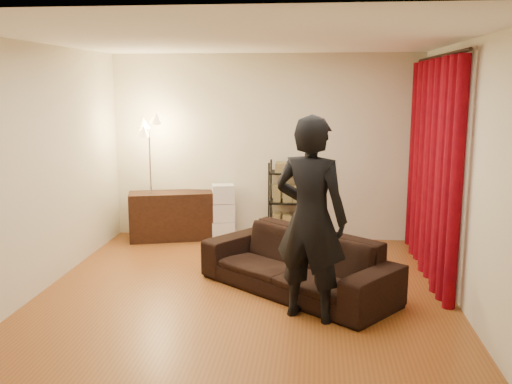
# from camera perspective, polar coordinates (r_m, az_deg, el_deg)

# --- Properties ---
(floor) EXTENTS (5.00, 5.00, 0.00)m
(floor) POSITION_cam_1_polar(r_m,az_deg,el_deg) (6.26, -1.22, -10.44)
(floor) COLOR brown
(floor) RESTS_ON ground
(ceiling) EXTENTS (5.00, 5.00, 0.00)m
(ceiling) POSITION_cam_1_polar(r_m,az_deg,el_deg) (5.86, -1.33, 15.03)
(ceiling) COLOR white
(ceiling) RESTS_ON ground
(wall_back) EXTENTS (5.00, 0.00, 5.00)m
(wall_back) POSITION_cam_1_polar(r_m,az_deg,el_deg) (8.37, 0.91, 4.48)
(wall_back) COLOR beige
(wall_back) RESTS_ON ground
(wall_front) EXTENTS (5.00, 0.00, 5.00)m
(wall_front) POSITION_cam_1_polar(r_m,az_deg,el_deg) (3.49, -6.50, -4.42)
(wall_front) COLOR beige
(wall_front) RESTS_ON ground
(wall_left) EXTENTS (0.00, 5.00, 5.00)m
(wall_left) POSITION_cam_1_polar(r_m,az_deg,el_deg) (6.58, -21.10, 2.06)
(wall_left) COLOR beige
(wall_left) RESTS_ON ground
(wall_right) EXTENTS (0.00, 5.00, 5.00)m
(wall_right) POSITION_cam_1_polar(r_m,az_deg,el_deg) (6.05, 20.37, 1.40)
(wall_right) COLOR beige
(wall_right) RESTS_ON ground
(curtain_rod) EXTENTS (0.04, 2.65, 0.04)m
(curtain_rod) POSITION_cam_1_polar(r_m,az_deg,el_deg) (7.06, 17.97, 12.81)
(curtain_rod) COLOR black
(curtain_rod) RESTS_ON wall_right
(curtain) EXTENTS (0.22, 2.65, 2.55)m
(curtain) POSITION_cam_1_polar(r_m,az_deg,el_deg) (7.12, 17.21, 2.29)
(curtain) COLOR #71040B
(curtain) RESTS_ON ground
(sofa) EXTENTS (2.30, 2.08, 0.66)m
(sofa) POSITION_cam_1_polar(r_m,az_deg,el_deg) (6.32, 4.12, -7.10)
(sofa) COLOR black
(sofa) RESTS_ON ground
(person) EXTENTS (0.85, 0.72, 1.99)m
(person) POSITION_cam_1_polar(r_m,az_deg,el_deg) (5.47, 5.49, -2.69)
(person) COLOR black
(person) RESTS_ON ground
(media_cabinet) EXTENTS (1.29, 0.76, 0.71)m
(media_cabinet) POSITION_cam_1_polar(r_m,az_deg,el_deg) (8.50, -8.46, -2.36)
(media_cabinet) COLOR black
(media_cabinet) RESTS_ON ground
(storage_boxes) EXTENTS (0.38, 0.33, 0.82)m
(storage_boxes) POSITION_cam_1_polar(r_m,az_deg,el_deg) (8.41, -3.30, -2.01)
(storage_boxes) COLOR silver
(storage_boxes) RESTS_ON ground
(wire_shelf) EXTENTS (0.62, 0.51, 1.18)m
(wire_shelf) POSITION_cam_1_polar(r_m,az_deg,el_deg) (8.25, 3.25, -0.98)
(wire_shelf) COLOR black
(wire_shelf) RESTS_ON ground
(floor_lamp) EXTENTS (0.38, 0.38, 1.80)m
(floor_lamp) POSITION_cam_1_polar(r_m,az_deg,el_deg) (8.32, -10.49, 1.13)
(floor_lamp) COLOR silver
(floor_lamp) RESTS_ON ground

